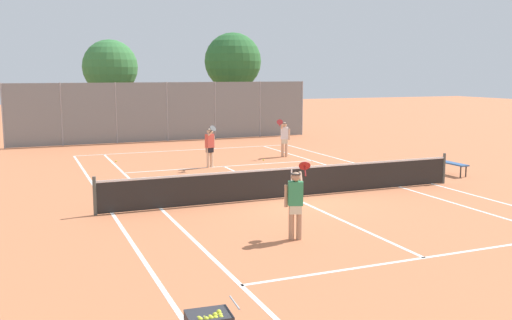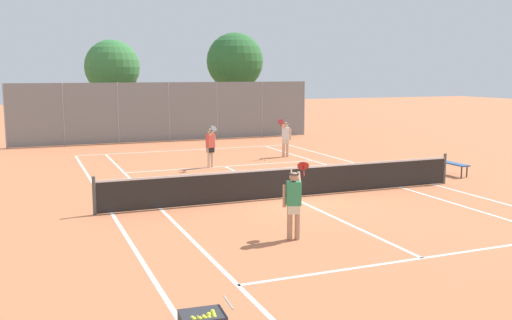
% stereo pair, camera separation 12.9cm
% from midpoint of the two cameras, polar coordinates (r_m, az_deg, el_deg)
% --- Properties ---
extents(ground_plane, '(120.00, 120.00, 0.00)m').
position_cam_midpoint_polar(ground_plane, '(17.90, 3.72, -3.74)').
color(ground_plane, '#C67047').
extents(court_line_markings, '(11.10, 23.90, 0.01)m').
position_cam_midpoint_polar(court_line_markings, '(17.90, 3.72, -3.73)').
color(court_line_markings, silver).
rests_on(court_line_markings, ground).
extents(tennis_net, '(12.00, 0.10, 1.07)m').
position_cam_midpoint_polar(tennis_net, '(17.80, 3.74, -2.14)').
color(tennis_net, '#474C47').
rests_on(tennis_net, ground).
extents(player_near_side, '(0.84, 0.69, 1.77)m').
position_cam_midpoint_polar(player_near_side, '(13.26, 4.08, -4.07)').
color(player_near_side, tan).
rests_on(player_near_side, ground).
extents(player_far_left, '(0.45, 0.88, 1.77)m').
position_cam_midpoint_polar(player_far_left, '(23.42, -4.40, 1.51)').
color(player_far_left, beige).
rests_on(player_far_left, ground).
extents(player_far_right, '(0.84, 0.69, 1.77)m').
position_cam_midpoint_polar(player_far_right, '(26.32, 3.12, 2.32)').
color(player_far_right, '#D8A884').
rests_on(player_far_right, ground).
extents(loose_tennis_ball_0, '(0.07, 0.07, 0.07)m').
position_cam_midpoint_polar(loose_tennis_ball_0, '(25.26, 1.01, 0.02)').
color(loose_tennis_ball_0, '#D1DB33').
rests_on(loose_tennis_ball_0, ground).
extents(loose_tennis_ball_1, '(0.07, 0.07, 0.07)m').
position_cam_midpoint_polar(loose_tennis_ball_1, '(25.65, -13.57, -0.10)').
color(loose_tennis_ball_1, '#D1DB33').
rests_on(loose_tennis_ball_1, ground).
extents(courtside_bench, '(0.36, 1.50, 0.47)m').
position_cam_midpoint_polar(courtside_bench, '(22.98, 19.22, -0.40)').
color(courtside_bench, '#33598C').
rests_on(courtside_bench, ground).
extents(back_fence, '(17.19, 0.08, 3.35)m').
position_cam_midpoint_polar(back_fence, '(32.80, -8.57, 4.81)').
color(back_fence, gray).
rests_on(back_fence, ground).
extents(tree_behind_left, '(3.25, 3.25, 5.81)m').
position_cam_midpoint_polar(tree_behind_left, '(35.45, -14.14, 8.80)').
color(tree_behind_left, brown).
rests_on(tree_behind_left, ground).
extents(tree_behind_right, '(3.67, 3.67, 6.42)m').
position_cam_midpoint_polar(tree_behind_right, '(37.39, -1.89, 9.64)').
color(tree_behind_right, brown).
rests_on(tree_behind_right, ground).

